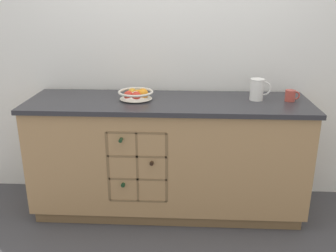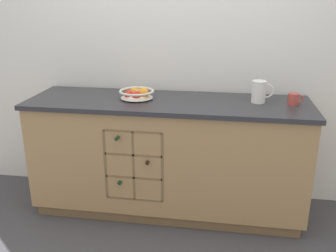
% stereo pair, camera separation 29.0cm
% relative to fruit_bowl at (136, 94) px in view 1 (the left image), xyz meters
% --- Properties ---
extents(ground_plane, '(14.00, 14.00, 0.00)m').
position_rel_fruit_bowl_xyz_m(ground_plane, '(0.24, -0.01, -0.97)').
color(ground_plane, '#424247').
extents(back_wall, '(4.51, 0.06, 2.55)m').
position_rel_fruit_bowl_xyz_m(back_wall, '(0.24, 0.36, 0.30)').
color(back_wall, white).
rests_on(back_wall, ground_plane).
extents(kitchen_island, '(2.15, 0.66, 0.93)m').
position_rel_fruit_bowl_xyz_m(kitchen_island, '(0.24, -0.01, -0.50)').
color(kitchen_island, brown).
rests_on(kitchen_island, ground_plane).
extents(fruit_bowl, '(0.27, 0.27, 0.09)m').
position_rel_fruit_bowl_xyz_m(fruit_bowl, '(0.00, 0.00, 0.00)').
color(fruit_bowl, silver).
rests_on(fruit_bowl, kitchen_island).
extents(white_pitcher, '(0.16, 0.11, 0.16)m').
position_rel_fruit_bowl_xyz_m(white_pitcher, '(0.92, 0.04, 0.04)').
color(white_pitcher, white).
rests_on(white_pitcher, kitchen_island).
extents(ceramic_mug, '(0.11, 0.08, 0.08)m').
position_rel_fruit_bowl_xyz_m(ceramic_mug, '(1.17, 0.02, -0.00)').
color(ceramic_mug, '#B7473D').
rests_on(ceramic_mug, kitchen_island).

